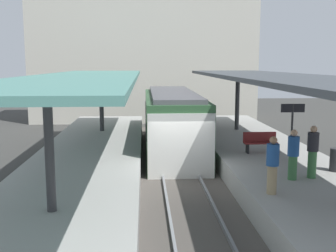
{
  "coord_description": "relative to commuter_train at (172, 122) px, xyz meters",
  "views": [
    {
      "loc": [
        -1.43,
        -15.03,
        4.71
      ],
      "look_at": [
        -0.38,
        3.01,
        1.95
      ],
      "focal_mm": 43.82,
      "sensor_mm": 36.0,
      "label": 1
    }
  ],
  "objects": [
    {
      "name": "platform_bench",
      "position": [
        3.41,
        -4.15,
        -0.26
      ],
      "size": [
        1.4,
        0.41,
        0.86
      ],
      "color": "black",
      "rests_on": "platform_right"
    },
    {
      "name": "platform_left",
      "position": [
        -3.8,
        -5.74,
        -1.23
      ],
      "size": [
        4.4,
        28.0,
        1.0
      ],
      "primitive_type": "cube",
      "color": "#9E9E99",
      "rests_on": "ground_plane"
    },
    {
      "name": "passenger_far_end",
      "position": [
        2.21,
        -9.6,
        0.14
      ],
      "size": [
        0.36,
        0.36,
        1.68
      ],
      "color": "#998460",
      "rests_on": "platform_right"
    },
    {
      "name": "platform_right",
      "position": [
        3.8,
        -5.74,
        -1.23
      ],
      "size": [
        4.4,
        28.0,
        1.0
      ],
      "primitive_type": "cube",
      "color": "#9E9E99",
      "rests_on": "ground_plane"
    },
    {
      "name": "passenger_mid_platform",
      "position": [
        4.03,
        -8.04,
        0.17
      ],
      "size": [
        0.36,
        0.36,
        1.73
      ],
      "color": "#386B3D",
      "rests_on": "platform_right"
    },
    {
      "name": "canopy_right",
      "position": [
        3.8,
        -4.34,
        2.41
      ],
      "size": [
        4.18,
        21.0,
        3.26
      ],
      "color": "#333335",
      "rests_on": "platform_right"
    },
    {
      "name": "canopy_left",
      "position": [
        -3.8,
        -4.34,
        2.4
      ],
      "size": [
        4.18,
        21.0,
        3.25
      ],
      "color": "#333335",
      "rests_on": "platform_left"
    },
    {
      "name": "ground_plane",
      "position": [
        0.0,
        -5.74,
        -1.73
      ],
      "size": [
        80.0,
        80.0,
        0.0
      ],
      "primitive_type": "plane",
      "color": "#383835"
    },
    {
      "name": "station_building_backdrop",
      "position": [
        -1.43,
        14.26,
        3.77
      ],
      "size": [
        18.0,
        6.0,
        11.0
      ],
      "primitive_type": "cube",
      "color": "beige",
      "rests_on": "ground_plane"
    },
    {
      "name": "rail_far_side",
      "position": [
        0.72,
        -5.74,
        -1.46
      ],
      "size": [
        0.08,
        28.0,
        0.14
      ],
      "primitive_type": "cube",
      "color": "slate",
      "rests_on": "track_ballast"
    },
    {
      "name": "platform_sign",
      "position": [
        4.16,
        -5.72,
        0.9
      ],
      "size": [
        0.9,
        0.08,
        2.21
      ],
      "color": "#262628",
      "rests_on": "platform_right"
    },
    {
      "name": "rail_near_side",
      "position": [
        -0.72,
        -5.74,
        -1.46
      ],
      "size": [
        0.08,
        28.0,
        0.14
      ],
      "primitive_type": "cube",
      "color": "slate",
      "rests_on": "track_ballast"
    },
    {
      "name": "track_ballast",
      "position": [
        0.0,
        -5.74,
        -1.63
      ],
      "size": [
        3.2,
        28.0,
        0.2
      ],
      "primitive_type": "cube",
      "color": "#4C4742",
      "rests_on": "ground_plane"
    },
    {
      "name": "litter_bin",
      "position": [
        5.22,
        -7.24,
        -0.33
      ],
      "size": [
        0.44,
        0.44,
        0.8
      ],
      "primitive_type": "cylinder",
      "color": "#2D2D30",
      "rests_on": "platform_right"
    },
    {
      "name": "commuter_train",
      "position": [
        0.0,
        0.0,
        0.0
      ],
      "size": [
        2.78,
        10.35,
        3.1
      ],
      "color": "#2D5633",
      "rests_on": "track_ballast"
    },
    {
      "name": "passenger_near_bench",
      "position": [
        3.32,
        -8.19,
        0.12
      ],
      "size": [
        0.36,
        0.36,
        1.64
      ],
      "color": "#386B3D",
      "rests_on": "platform_right"
    }
  ]
}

